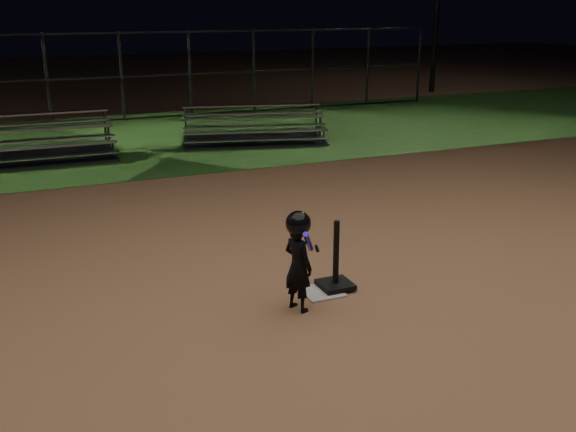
{
  "coord_description": "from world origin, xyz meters",
  "views": [
    {
      "loc": [
        -3.15,
        -6.35,
        3.23
      ],
      "look_at": [
        0.0,
        1.0,
        0.65
      ],
      "focal_mm": 41.21,
      "sensor_mm": 36.0,
      "label": 1
    }
  ],
  "objects_px": {
    "bleacher_left": "(22,153)",
    "bleacher_right": "(254,135)",
    "home_plate": "(322,292)",
    "batting_tee": "(336,275)",
    "child_batter": "(298,258)"
  },
  "relations": [
    {
      "from": "batting_tee",
      "to": "bleacher_left",
      "type": "relative_size",
      "value": 0.21
    },
    {
      "from": "child_batter",
      "to": "bleacher_right",
      "type": "distance_m",
      "value": 9.34
    },
    {
      "from": "home_plate",
      "to": "batting_tee",
      "type": "bearing_deg",
      "value": 10.75
    },
    {
      "from": "batting_tee",
      "to": "child_batter",
      "type": "height_order",
      "value": "child_batter"
    },
    {
      "from": "batting_tee",
      "to": "bleacher_right",
      "type": "bearing_deg",
      "value": 75.81
    },
    {
      "from": "home_plate",
      "to": "bleacher_right",
      "type": "relative_size",
      "value": 0.12
    },
    {
      "from": "bleacher_left",
      "to": "child_batter",
      "type": "bearing_deg",
      "value": -73.62
    },
    {
      "from": "home_plate",
      "to": "bleacher_right",
      "type": "xyz_separation_m",
      "value": [
        2.37,
        8.62,
        0.16
      ]
    },
    {
      "from": "bleacher_left",
      "to": "bleacher_right",
      "type": "relative_size",
      "value": 1.04
    },
    {
      "from": "batting_tee",
      "to": "bleacher_left",
      "type": "bearing_deg",
      "value": 110.08
    },
    {
      "from": "batting_tee",
      "to": "child_batter",
      "type": "xyz_separation_m",
      "value": [
        -0.63,
        -0.32,
        0.43
      ]
    },
    {
      "from": "batting_tee",
      "to": "bleacher_right",
      "type": "distance_m",
      "value": 8.85
    },
    {
      "from": "child_batter",
      "to": "home_plate",
      "type": "bearing_deg",
      "value": -78.4
    },
    {
      "from": "child_batter",
      "to": "batting_tee",
      "type": "bearing_deg",
      "value": -84.74
    },
    {
      "from": "bleacher_left",
      "to": "bleacher_right",
      "type": "xyz_separation_m",
      "value": [
        5.3,
        0.01,
        -0.02
      ]
    }
  ]
}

